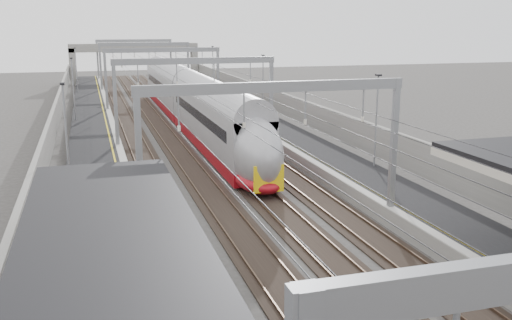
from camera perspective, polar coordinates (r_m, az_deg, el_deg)
platform_left at (r=48.88m, az=-15.80°, el=1.52°), size 4.00×120.00×1.00m
platform_right at (r=51.52m, az=2.27°, el=2.61°), size 4.00×120.00×1.00m
tracks at (r=49.67m, az=-6.51°, el=1.59°), size 11.40×140.00×0.20m
overhead_line at (r=55.30m, az=-7.90°, el=9.14°), size 13.00×140.00×6.60m
overbridge at (r=103.36m, az=-12.05°, el=10.45°), size 22.00×2.20×6.90m
wall_left at (r=48.76m, az=-19.64°, el=2.53°), size 0.30×120.00×3.20m
wall_right at (r=52.43m, az=5.61°, el=3.97°), size 0.30×120.00×3.20m
train at (r=56.56m, az=-6.36°, el=5.30°), size 2.91×52.99×4.59m
signal_green at (r=72.74m, az=-14.04°, el=6.92°), size 0.32×0.32×3.48m
signal_red_near at (r=66.97m, az=-6.52°, el=6.70°), size 0.32×0.32×3.48m
signal_red_far at (r=76.74m, az=-6.16°, el=7.56°), size 0.32×0.32×3.48m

